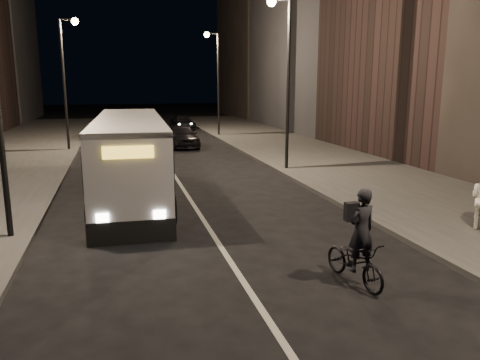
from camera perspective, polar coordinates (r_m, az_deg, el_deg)
ground at (r=11.01m, az=-0.05°, el=-11.62°), size 180.00×180.00×0.00m
sidewalk_right at (r=26.57m, az=10.04°, el=2.33°), size 7.00×70.00×0.16m
building_row_right at (r=42.08m, az=12.30°, el=19.94°), size 8.00×61.00×21.00m
streetlight_right_mid at (r=23.18m, az=5.31°, el=14.21°), size 1.20×0.44×8.12m
streetlight_right_far at (r=38.59m, az=-3.07°, el=13.27°), size 1.20×0.44×8.12m
streetlight_left_near at (r=14.07m, az=-27.02°, el=14.59°), size 1.20×0.44×8.12m
streetlight_left_far at (r=31.90m, az=-20.30°, el=12.88°), size 1.20×0.44×8.12m
city_bus at (r=18.51m, az=-13.22°, el=3.11°), size 3.01×11.51×3.08m
cyclist_on_bicycle at (r=10.65m, az=14.02°, el=-8.56°), size 0.99×2.00×2.20m
car_near at (r=32.45m, az=-7.09°, el=5.36°), size 2.08×4.65×1.55m
car_mid at (r=38.79m, az=-16.35°, el=5.99°), size 2.01×4.70×1.50m
car_far at (r=45.15m, az=-7.05°, el=7.00°), size 2.25×4.61×1.29m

